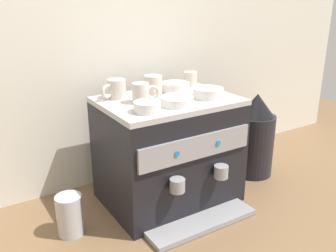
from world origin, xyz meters
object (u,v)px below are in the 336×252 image
ceramic_cup_3 (116,89)px  milk_pitcher (70,215)px  ceramic_bowl_3 (147,107)px  ceramic_cup_2 (191,79)px  espresso_machine (169,151)px  coffee_grinder (255,136)px  ceramic_bowl_0 (208,93)px  ceramic_cup_0 (154,85)px  ceramic_bowl_2 (176,101)px  ceramic_bowl_1 (175,87)px  ceramic_cup_1 (142,93)px

ceramic_cup_3 → milk_pitcher: 0.51m
ceramic_bowl_3 → ceramic_cup_2: bearing=34.0°
espresso_machine → milk_pitcher: espresso_machine is taller
ceramic_bowl_3 → coffee_grinder: size_ratio=0.24×
espresso_machine → coffee_grinder: 0.48m
ceramic_cup_2 → ceramic_bowl_0: 0.21m
ceramic_bowl_0 → espresso_machine: bearing=154.4°
ceramic_bowl_0 → ceramic_cup_2: bearing=74.1°
espresso_machine → ceramic_cup_3: 0.34m
ceramic_cup_3 → coffee_grinder: size_ratio=0.27×
ceramic_cup_0 → ceramic_cup_3: (-0.15, 0.03, -0.00)m
espresso_machine → coffee_grinder: (0.48, -0.02, -0.03)m
ceramic_cup_2 → milk_pitcher: bearing=-166.4°
ceramic_cup_3 → ceramic_bowl_0: size_ratio=0.91×
ceramic_cup_0 → ceramic_bowl_2: bearing=-90.3°
ceramic_bowl_1 → coffee_grinder: (0.40, -0.09, -0.27)m
ceramic_cup_0 → ceramic_bowl_3: (-0.14, -0.19, -0.02)m
espresso_machine → ceramic_cup_3: ceramic_cup_3 is taller
ceramic_bowl_0 → coffee_grinder: ceramic_bowl_0 is taller
ceramic_cup_0 → ceramic_bowl_3: bearing=-125.7°
espresso_machine → ceramic_cup_1: 0.29m
ceramic_bowl_1 → ceramic_cup_1: bearing=-158.7°
ceramic_bowl_2 → milk_pitcher: (-0.42, 0.07, -0.39)m
ceramic_bowl_0 → ceramic_bowl_1: (-0.06, 0.15, 0.00)m
espresso_machine → ceramic_bowl_3: ceramic_bowl_3 is taller
ceramic_cup_2 → ceramic_bowl_2: bearing=-135.1°
ceramic_cup_0 → ceramic_bowl_1: 0.11m
ceramic_cup_1 → ceramic_bowl_3: ceramic_cup_1 is taller
ceramic_cup_1 → coffee_grinder: 0.67m
ceramic_cup_3 → milk_pitcher: ceramic_cup_3 is taller
espresso_machine → ceramic_bowl_0: ceramic_bowl_0 is taller
ceramic_bowl_0 → milk_pitcher: size_ratio=0.78×
ceramic_bowl_1 → coffee_grinder: size_ratio=0.29×
ceramic_cup_1 → espresso_machine: bearing=0.1°
ceramic_cup_3 → ceramic_bowl_0: (0.32, -0.18, -0.02)m
ceramic_cup_2 → ceramic_cup_3: bearing=-177.0°
ceramic_cup_0 → ceramic_bowl_0: (0.17, -0.15, -0.02)m
ceramic_cup_3 → coffee_grinder: ceramic_cup_3 is taller
ceramic_cup_3 → ceramic_bowl_0: ceramic_cup_3 is taller
ceramic_cup_3 → espresso_machine: bearing=-32.7°
ceramic_bowl_3 → coffee_grinder: 0.70m
coffee_grinder → milk_pitcher: (-0.92, -0.01, -0.12)m
coffee_grinder → ceramic_cup_0: bearing=169.3°
ceramic_cup_3 → ceramic_bowl_3: 0.22m
ceramic_cup_3 → ceramic_cup_1: bearing=-62.9°
espresso_machine → milk_pitcher: bearing=-177.0°
ceramic_bowl_2 → milk_pitcher: size_ratio=0.82×
ceramic_cup_3 → ceramic_bowl_1: 0.26m
ceramic_cup_1 → ceramic_cup_2: size_ratio=1.19×
ceramic_bowl_1 → milk_pitcher: 0.66m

